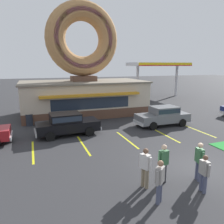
{
  "coord_description": "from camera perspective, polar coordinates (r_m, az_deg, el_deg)",
  "views": [
    {
      "loc": [
        -7.4,
        -7.82,
        4.96
      ],
      "look_at": [
        -2.67,
        5.0,
        2.0
      ],
      "focal_mm": 35.0,
      "sensor_mm": 36.0,
      "label": 1
    }
  ],
  "objects": [
    {
      "name": "pedestrian_hooded_kid",
      "position": [
        9.56,
        22.94,
        -14.24
      ],
      "size": [
        0.27,
        0.59,
        1.56
      ],
      "color": "#474C66",
      "rests_on": "ground"
    },
    {
      "name": "pedestrian_blue_sweater_man",
      "position": [
        8.38,
        12.36,
        -16.89
      ],
      "size": [
        0.49,
        0.42,
        1.66
      ],
      "color": "#474C66",
      "rests_on": "ground"
    },
    {
      "name": "pedestrian_leather_jacket_man",
      "position": [
        9.65,
        13.29,
        -12.58
      ],
      "size": [
        0.59,
        0.31,
        1.73
      ],
      "color": "#232328",
      "rests_on": "ground"
    },
    {
      "name": "parking_stripe_mid_left",
      "position": [
        14.92,
        3.89,
        -7.21
      ],
      "size": [
        0.12,
        3.6,
        0.01
      ],
      "primitive_type": "cube",
      "color": "yellow",
      "rests_on": "ground"
    },
    {
      "name": "pedestrian_beanie_man",
      "position": [
        9.21,
        8.69,
        -13.77
      ],
      "size": [
        0.37,
        0.55,
        1.7
      ],
      "color": "#7F7056",
      "rests_on": "ground"
    },
    {
      "name": "parking_stripe_left",
      "position": [
        14.03,
        -7.5,
        -8.58
      ],
      "size": [
        0.12,
        3.6,
        0.01
      ],
      "primitive_type": "cube",
      "color": "yellow",
      "rests_on": "ground"
    },
    {
      "name": "pedestrian_clipboard_woman",
      "position": [
        10.33,
        21.83,
        -11.49
      ],
      "size": [
        0.32,
        0.58,
        1.72
      ],
      "color": "#474C66",
      "rests_on": "ground"
    },
    {
      "name": "car_black",
      "position": [
        15.97,
        -11.68,
        -2.87
      ],
      "size": [
        4.63,
        2.12,
        1.6
      ],
      "color": "black",
      "rests_on": "ground"
    },
    {
      "name": "donut_shop_building",
      "position": [
        22.36,
        -7.43,
        8.99
      ],
      "size": [
        12.3,
        6.75,
        10.96
      ],
      "color": "brown",
      "rests_on": "ground"
    },
    {
      "name": "car_grey",
      "position": [
        18.6,
        13.16,
        -0.8
      ],
      "size": [
        4.56,
        1.98,
        1.6
      ],
      "color": "slate",
      "rests_on": "ground"
    },
    {
      "name": "parking_stripe_centre",
      "position": [
        16.32,
        13.6,
        -5.81
      ],
      "size": [
        0.12,
        3.6,
        0.01
      ],
      "primitive_type": "cube",
      "color": "yellow",
      "rests_on": "ground"
    },
    {
      "name": "parking_stripe_mid_right",
      "position": [
        18.12,
        21.55,
        -4.54
      ],
      "size": [
        0.12,
        3.6,
        0.01
      ],
      "primitive_type": "cube",
      "color": "yellow",
      "rests_on": "ground"
    },
    {
      "name": "ground_plane",
      "position": [
        11.85,
        21.54,
        -13.43
      ],
      "size": [
        160.0,
        160.0,
        0.0
      ],
      "primitive_type": "plane",
      "color": "#2D2D30"
    },
    {
      "name": "parking_stripe_far_left",
      "position": [
        13.75,
        -19.95,
        -9.68
      ],
      "size": [
        0.12,
        3.6,
        0.01
      ],
      "primitive_type": "cube",
      "color": "yellow",
      "rests_on": "ground"
    },
    {
      "name": "gas_station_canopy",
      "position": [
        35.02,
        12.01,
        11.8
      ],
      "size": [
        9.0,
        4.46,
        5.3
      ],
      "color": "silver",
      "rests_on": "ground"
    },
    {
      "name": "trash_bin",
      "position": [
        19.36,
        -20.78,
        -1.91
      ],
      "size": [
        0.57,
        0.57,
        0.97
      ],
      "color": "#232833",
      "rests_on": "ground"
    }
  ]
}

